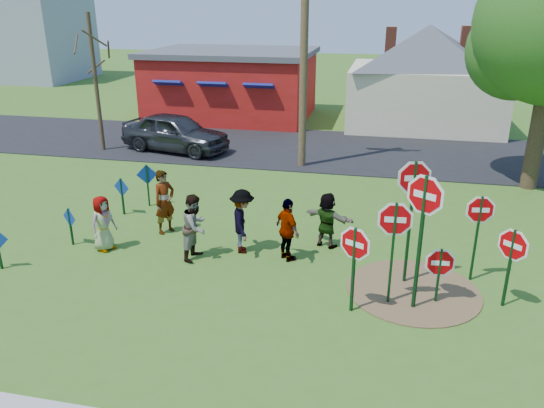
{
  "coord_description": "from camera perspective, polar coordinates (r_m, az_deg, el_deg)",
  "views": [
    {
      "loc": [
        3.52,
        -12.7,
        6.59
      ],
      "look_at": [
        0.49,
        1.34,
        1.06
      ],
      "focal_mm": 35.0,
      "sensor_mm": 36.0,
      "label": 1
    }
  ],
  "objects": [
    {
      "name": "bare_tree_west",
      "position": [
        25.53,
        -18.64,
        14.13
      ],
      "size": [
        1.8,
        1.8,
        6.13
      ],
      "color": "#382819",
      "rests_on": "ground"
    },
    {
      "name": "distant_building",
      "position": [
        53.14,
        -25.33,
        16.38
      ],
      "size": [
        10.0,
        8.0,
        8.0
      ],
      "primitive_type": "cube",
      "color": "#8C939E",
      "rests_on": "ground"
    },
    {
      "name": "stop_sign_g",
      "position": [
        12.04,
        13.01,
        -2.77
      ],
      "size": [
        1.07,
        0.09,
        2.63
      ],
      "rotation": [
        0.0,
        0.0,
        0.07
      ],
      "color": "#0E3416",
      "rests_on": "ground"
    },
    {
      "name": "cream_house",
      "position": [
        30.98,
        16.2,
        13.48
      ],
      "size": [
        9.4,
        9.4,
        6.5
      ],
      "color": "beige",
      "rests_on": "ground"
    },
    {
      "name": "dirt_patch",
      "position": [
        13.46,
        14.92,
        -8.96
      ],
      "size": [
        3.2,
        3.2,
        0.03
      ],
      "primitive_type": "cylinder",
      "color": "brown",
      "rests_on": "ground"
    },
    {
      "name": "stop_sign_d",
      "position": [
        13.72,
        21.41,
        -1.33
      ],
      "size": [
        0.93,
        0.15,
        2.36
      ],
      "rotation": [
        0.0,
        0.0,
        0.14
      ],
      "color": "#0E3416",
      "rests_on": "ground"
    },
    {
      "name": "stop_sign_f",
      "position": [
        12.92,
        24.43,
        -4.54
      ],
      "size": [
        0.75,
        0.68,
        2.04
      ],
      "rotation": [
        0.0,
        0.0,
        -0.74
      ],
      "color": "#0E3416",
      "rests_on": "ground"
    },
    {
      "name": "person_a",
      "position": [
        15.47,
        -17.73,
        -1.99
      ],
      "size": [
        0.75,
        0.91,
        1.59
      ],
      "primitive_type": "imported",
      "rotation": [
        0.0,
        0.0,
        1.2
      ],
      "color": "#374D7F",
      "rests_on": "ground"
    },
    {
      "name": "suv",
      "position": [
        25.01,
        -10.38,
        7.6
      ],
      "size": [
        5.42,
        3.15,
        1.74
      ],
      "primitive_type": "imported",
      "rotation": [
        0.0,
        0.0,
        1.34
      ],
      "color": "#2F3035",
      "rests_on": "road"
    },
    {
      "name": "person_f",
      "position": [
        15.0,
        5.95,
        -1.73
      ],
      "size": [
        1.57,
        0.99,
        1.61
      ],
      "primitive_type": "imported",
      "rotation": [
        0.0,
        0.0,
        2.76
      ],
      "color": "#204B34",
      "rests_on": "ground"
    },
    {
      "name": "person_d",
      "position": [
        14.59,
        -3.21,
        -1.87
      ],
      "size": [
        0.99,
        1.32,
        1.82
      ],
      "primitive_type": "imported",
      "rotation": [
        0.0,
        0.0,
        1.87
      ],
      "color": "#37373D",
      "rests_on": "ground"
    },
    {
      "name": "blue_diamond_c",
      "position": [
        17.86,
        -15.85,
        1.25
      ],
      "size": [
        0.61,
        0.21,
        1.25
      ],
      "rotation": [
        0.0,
        0.0,
        -0.3
      ],
      "color": "#0E3416",
      "rests_on": "ground"
    },
    {
      "name": "blue_diamond_d",
      "position": [
        18.36,
        -13.26,
        2.5
      ],
      "size": [
        0.65,
        0.29,
        1.47
      ],
      "rotation": [
        0.0,
        0.0,
        0.4
      ],
      "color": "#0E3416",
      "rests_on": "ground"
    },
    {
      "name": "blue_diamond_b",
      "position": [
        16.11,
        -20.9,
        -1.84
      ],
      "size": [
        0.53,
        0.27,
        1.13
      ],
      "rotation": [
        0.0,
        0.0,
        -0.45
      ],
      "color": "#0E3416",
      "rests_on": "ground"
    },
    {
      "name": "stop_sign_c",
      "position": [
        11.76,
        15.97,
        -0.85
      ],
      "size": [
        1.01,
        0.67,
        3.34
      ],
      "rotation": [
        0.0,
        0.0,
        -0.58
      ],
      "color": "#0E3416",
      "rests_on": "ground"
    },
    {
      "name": "person_e",
      "position": [
        14.12,
        1.68,
        -2.81
      ],
      "size": [
        1.01,
        1.05,
        1.76
      ],
      "primitive_type": "imported",
      "rotation": [
        0.0,
        0.0,
        2.31
      ],
      "color": "#54325F",
      "rests_on": "ground"
    },
    {
      "name": "ground",
      "position": [
        14.74,
        -2.99,
        -5.52
      ],
      "size": [
        120.0,
        120.0,
        0.0
      ],
      "primitive_type": "plane",
      "color": "#3B631C",
      "rests_on": "ground"
    },
    {
      "name": "red_building",
      "position": [
        32.32,
        -4.27,
        12.8
      ],
      "size": [
        9.4,
        7.69,
        3.9
      ],
      "color": "maroon",
      "rests_on": "ground"
    },
    {
      "name": "stop_sign_b",
      "position": [
        12.84,
        14.93,
        1.33
      ],
      "size": [
        1.05,
        0.33,
        3.29
      ],
      "rotation": [
        0.0,
        0.0,
        0.29
      ],
      "color": "#0E3416",
      "rests_on": "ground"
    },
    {
      "name": "person_b",
      "position": [
        16.1,
        -11.48,
        0.23
      ],
      "size": [
        0.76,
        0.85,
        1.95
      ],
      "primitive_type": "imported",
      "rotation": [
        0.0,
        0.0,
        1.05
      ],
      "color": "#1C6957",
      "rests_on": "ground"
    },
    {
      "name": "utility_pole",
      "position": [
        21.67,
        3.5,
        17.85
      ],
      "size": [
        2.5,
        0.32,
        10.23
      ],
      "rotation": [
        0.0,
        0.0,
        0.02
      ],
      "color": "#4C3823",
      "rests_on": "ground"
    },
    {
      "name": "person_c",
      "position": [
        14.36,
        -8.26,
        -2.44
      ],
      "size": [
        0.81,
        0.98,
        1.83
      ],
      "primitive_type": "imported",
      "rotation": [
        0.0,
        0.0,
        1.43
      ],
      "color": "brown",
      "rests_on": "ground"
    },
    {
      "name": "stop_sign_a",
      "position": [
        11.69,
        8.87,
        -5.03
      ],
      "size": [
        0.91,
        0.48,
        2.18
      ],
      "rotation": [
        0.0,
        0.0,
        -0.48
      ],
      "color": "#0E3416",
      "rests_on": "ground"
    },
    {
      "name": "road",
      "position": [
        25.32,
        3.78,
        6.0
      ],
      "size": [
        120.0,
        7.5,
        0.04
      ],
      "primitive_type": "cube",
      "color": "black",
      "rests_on": "ground"
    },
    {
      "name": "stop_sign_e",
      "position": [
        12.71,
        17.6,
        -6.34
      ],
      "size": [
        0.93,
        0.12,
        1.49
      ],
      "rotation": [
        0.0,
        0.0,
        0.12
      ],
      "color": "#0E3416",
      "rests_on": "ground"
    }
  ]
}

